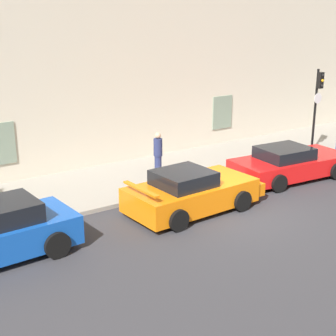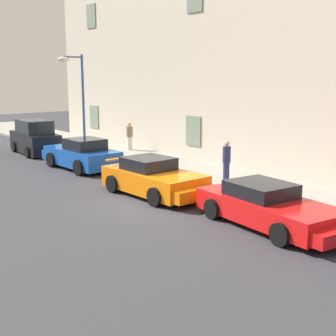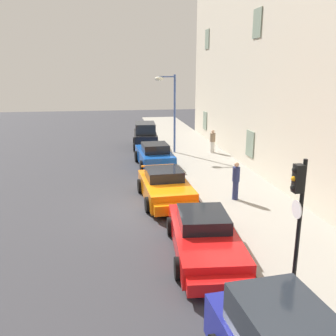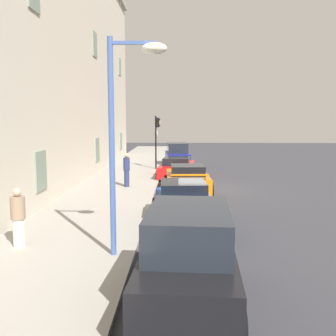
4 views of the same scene
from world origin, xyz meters
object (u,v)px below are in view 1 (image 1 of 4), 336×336
sportscar_white_middle (294,163)px  pedestrian_strolling (158,154)px  traffic_light (318,97)px  sportscar_yellow_flank (195,192)px

sportscar_white_middle → pedestrian_strolling: size_ratio=2.99×
traffic_light → pedestrian_strolling: traffic_light is taller
sportscar_yellow_flank → traffic_light: 8.32m
sportscar_white_middle → pedestrian_strolling: bearing=150.2°
sportscar_yellow_flank → traffic_light: traffic_light is taller
sportscar_white_middle → traffic_light: traffic_light is taller
traffic_light → sportscar_yellow_flank: bearing=-166.5°
sportscar_yellow_flank → traffic_light: size_ratio=1.26×
sportscar_yellow_flank → sportscar_white_middle: (5.07, 0.47, -0.04)m
traffic_light → pedestrian_strolling: bearing=171.1°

